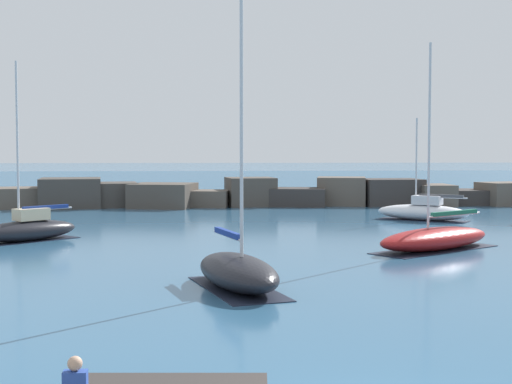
{
  "coord_description": "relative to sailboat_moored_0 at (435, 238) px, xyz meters",
  "views": [
    {
      "loc": [
        -3.2,
        -11.7,
        4.82
      ],
      "look_at": [
        -0.3,
        25.39,
        2.72
      ],
      "focal_mm": 50.0,
      "sensor_mm": 36.0,
      "label": 1
    }
  ],
  "objects": [
    {
      "name": "breakwater_jetty",
      "position": [
        -8.78,
        28.81,
        0.49
      ],
      "size": [
        63.72,
        6.88,
        2.54
      ],
      "color": "brown",
      "rests_on": "ground"
    },
    {
      "name": "sailboat_moored_2",
      "position": [
        4.09,
        14.79,
        0.07
      ],
      "size": [
        6.53,
        5.45,
        7.2
      ],
      "color": "white",
      "rests_on": "ground"
    },
    {
      "name": "open_sea_beyond",
      "position": [
        -8.32,
        88.79,
        -0.57
      ],
      "size": [
        400.0,
        116.0,
        0.01
      ],
      "color": "#235175",
      "rests_on": "ground"
    },
    {
      "name": "sailboat_moored_0",
      "position": [
        0.0,
        0.0,
        0.0
      ],
      "size": [
        7.69,
        6.27,
        10.06
      ],
      "color": "maroon",
      "rests_on": "ground"
    },
    {
      "name": "sailboat_moored_3",
      "position": [
        -20.87,
        5.06,
        0.1
      ],
      "size": [
        5.52,
        5.39,
        9.63
      ],
      "color": "black",
      "rests_on": "ground"
    },
    {
      "name": "sailboat_moored_4",
      "position": [
        -10.23,
        -9.23,
        0.07
      ],
      "size": [
        3.66,
        6.13,
        11.03
      ],
      "color": "black",
      "rests_on": "ground"
    }
  ]
}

